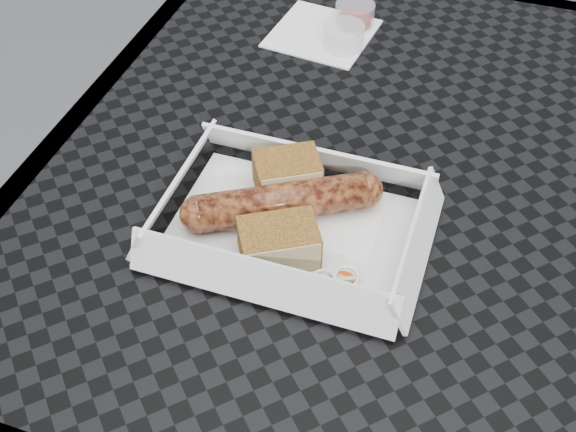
# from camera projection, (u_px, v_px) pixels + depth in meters

# --- Properties ---
(patio_table) EXTENTS (0.80, 0.80, 0.74)m
(patio_table) POSITION_uv_depth(u_px,v_px,m) (418.00, 225.00, 0.79)
(patio_table) COLOR black
(patio_table) RESTS_ON ground
(food_tray) EXTENTS (0.22, 0.15, 0.00)m
(food_tray) POSITION_uv_depth(u_px,v_px,m) (291.00, 229.00, 0.68)
(food_tray) COLOR white
(food_tray) RESTS_ON patio_table
(bratwurst) EXTENTS (0.17, 0.12, 0.04)m
(bratwurst) POSITION_uv_depth(u_px,v_px,m) (283.00, 202.00, 0.67)
(bratwurst) COLOR brown
(bratwurst) RESTS_ON food_tray
(bread_near) EXTENTS (0.08, 0.07, 0.04)m
(bread_near) POSITION_uv_depth(u_px,v_px,m) (287.00, 174.00, 0.70)
(bread_near) COLOR olive
(bread_near) RESTS_ON food_tray
(bread_far) EXTENTS (0.08, 0.07, 0.04)m
(bread_far) POSITION_uv_depth(u_px,v_px,m) (279.00, 242.00, 0.64)
(bread_far) COLOR olive
(bread_far) RESTS_ON food_tray
(veg_garnish) EXTENTS (0.03, 0.03, 0.00)m
(veg_garnish) POSITION_uv_depth(u_px,v_px,m) (335.00, 286.00, 0.63)
(veg_garnish) COLOR #F4440A
(veg_garnish) RESTS_ON food_tray
(napkin) EXTENTS (0.13, 0.13, 0.00)m
(napkin) POSITION_uv_depth(u_px,v_px,m) (322.00, 33.00, 0.91)
(napkin) COLOR white
(napkin) RESTS_ON patio_table
(condiment_cup_sauce) EXTENTS (0.05, 0.05, 0.03)m
(condiment_cup_sauce) POSITION_uv_depth(u_px,v_px,m) (355.00, 15.00, 0.91)
(condiment_cup_sauce) COLOR maroon
(condiment_cup_sauce) RESTS_ON patio_table
(condiment_cup_empty) EXTENTS (0.05, 0.05, 0.03)m
(condiment_cup_empty) POSITION_uv_depth(u_px,v_px,m) (344.00, 37.00, 0.88)
(condiment_cup_empty) COLOR silver
(condiment_cup_empty) RESTS_ON patio_table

